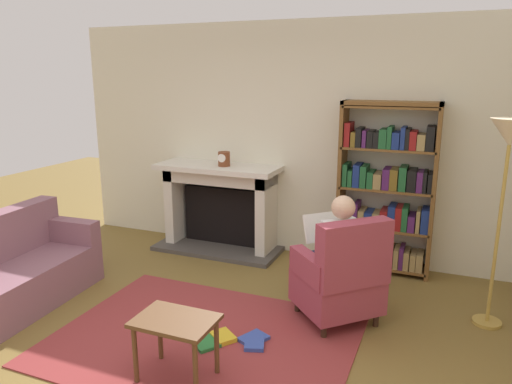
% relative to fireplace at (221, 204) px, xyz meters
% --- Properties ---
extents(ground, '(14.00, 14.00, 0.00)m').
position_rel_fireplace_xyz_m(ground, '(0.81, -2.30, -0.56)').
color(ground, brown).
extents(back_wall, '(5.60, 0.10, 2.70)m').
position_rel_fireplace_xyz_m(back_wall, '(0.81, 0.25, 0.79)').
color(back_wall, beige).
rests_on(back_wall, ground).
extents(area_rug, '(2.40, 1.80, 0.01)m').
position_rel_fireplace_xyz_m(area_rug, '(0.81, -2.00, -0.56)').
color(area_rug, maroon).
rests_on(area_rug, ground).
extents(fireplace, '(1.53, 0.64, 1.06)m').
position_rel_fireplace_xyz_m(fireplace, '(0.00, 0.00, 0.00)').
color(fireplace, '#4C4742').
rests_on(fireplace, ground).
extents(mantel_clock, '(0.14, 0.14, 0.17)m').
position_rel_fireplace_xyz_m(mantel_clock, '(0.10, -0.10, 0.58)').
color(mantel_clock, brown).
rests_on(mantel_clock, fireplace).
extents(bookshelf, '(1.00, 0.32, 1.84)m').
position_rel_fireplace_xyz_m(bookshelf, '(1.95, 0.03, 0.34)').
color(bookshelf, brown).
rests_on(bookshelf, ground).
extents(armchair_reading, '(0.89, 0.89, 0.97)m').
position_rel_fireplace_xyz_m(armchair_reading, '(1.78, -1.29, -0.14)').
color(armchair_reading, '#331E14').
rests_on(armchair_reading, ground).
extents(seated_reader, '(0.58, 0.58, 1.14)m').
position_rel_fireplace_xyz_m(seated_reader, '(1.70, -1.21, 0.06)').
color(seated_reader, silver).
rests_on(seated_reader, ground).
extents(sofa_floral, '(0.82, 1.74, 0.85)m').
position_rel_fireplace_xyz_m(sofa_floral, '(-1.11, -2.18, -0.24)').
color(sofa_floral, '#895C69').
rests_on(sofa_floral, ground).
extents(side_table, '(0.56, 0.39, 0.47)m').
position_rel_fireplace_xyz_m(side_table, '(0.89, -2.52, -0.17)').
color(side_table, brown).
rests_on(side_table, ground).
extents(scattered_books, '(0.63, 0.48, 0.04)m').
position_rel_fireplace_xyz_m(scattered_books, '(1.06, -1.95, -0.54)').
color(scattered_books, gold).
rests_on(scattered_books, area_rug).
extents(floor_lamp, '(0.32, 0.32, 1.78)m').
position_rel_fireplace_xyz_m(floor_lamp, '(2.97, -0.83, 0.94)').
color(floor_lamp, '#B7933F').
rests_on(floor_lamp, ground).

